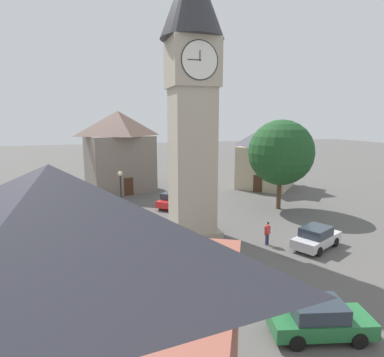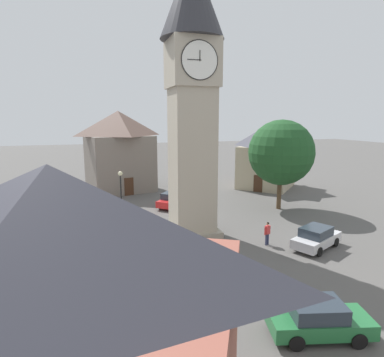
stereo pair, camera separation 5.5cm
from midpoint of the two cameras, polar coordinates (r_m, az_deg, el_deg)
ground_plane at (r=25.46m, az=-0.06°, el=-9.86°), size 200.00×200.00×0.00m
clock_tower at (r=24.08m, az=-0.07°, el=17.45°), size 4.49×4.49×20.18m
car_blue_kerb at (r=15.36m, az=21.29°, el=-21.93°), size 4.42×2.67×1.53m
car_silver_kerb at (r=33.18m, az=-3.46°, el=-3.69°), size 4.00×4.21×1.53m
car_red_corner at (r=24.35m, az=20.91°, el=-9.62°), size 4.45×3.28×1.53m
car_white_side at (r=26.04m, az=-22.91°, el=-8.47°), size 4.26×2.09×1.53m
car_black_far at (r=31.41m, az=-19.89°, el=-5.10°), size 4.43×3.47×1.53m
pedestrian at (r=23.84m, az=13.01°, el=-8.99°), size 0.54×0.31×1.69m
tree at (r=32.75m, az=15.27°, el=4.40°), size 6.33×6.33×8.79m
building_shop_left at (r=9.01m, az=-22.16°, el=-22.58°), size 10.35×9.20×7.84m
building_corner_back at (r=43.38m, az=12.89°, el=3.93°), size 9.68×9.67×8.12m
building_hall_far at (r=41.23m, az=-12.71°, el=4.82°), size 8.91×8.35×9.81m
lamp_post at (r=27.02m, az=-12.43°, el=-1.93°), size 0.36×0.36×4.68m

